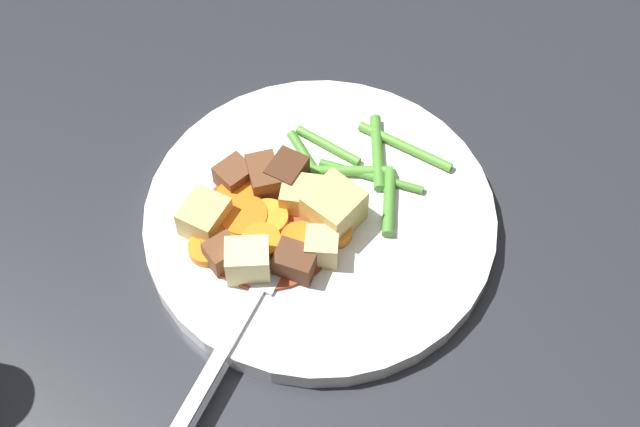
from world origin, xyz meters
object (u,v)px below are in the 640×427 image
object	(u,v)px
potato_chunk_1	(322,247)
potato_chunk_3	(248,261)
potato_chunk_2	(205,217)
dinner_plate	(320,220)
carrot_slice_0	(261,244)
potato_chunk_4	(303,196)
meat_chunk_4	(295,262)
fork	(243,315)
potato_chunk_0	(334,208)
carrot_slice_5	(239,199)
carrot_slice_7	(244,218)
meat_chunk_3	(225,259)
carrot_slice_2	(207,249)
meat_chunk_0	(264,177)
carrot_slice_4	(221,235)
carrot_slice_6	(268,220)
carrot_slice_3	(331,234)
meat_chunk_1	(287,174)
meat_chunk_2	(234,176)
carrot_slice_1	(300,242)

from	to	relation	value
potato_chunk_1	potato_chunk_3	xyz separation A→B (m)	(0.05, -0.01, 0.00)
potato_chunk_2	dinner_plate	bearing A→B (deg)	156.99
carrot_slice_0	potato_chunk_4	distance (m)	0.05
meat_chunk_4	potato_chunk_3	bearing A→B (deg)	-28.26
potato_chunk_2	fork	xyz separation A→B (m)	(0.01, 0.08, -0.01)
potato_chunk_4	meat_chunk_4	size ratio (longest dim) A/B	1.11
potato_chunk_0	carrot_slice_5	bearing A→B (deg)	-42.93
carrot_slice_7	meat_chunk_3	xyz separation A→B (m)	(0.03, 0.03, 0.00)
carrot_slice_5	potato_chunk_2	bearing A→B (deg)	10.43
carrot_slice_7	carrot_slice_2	bearing A→B (deg)	13.54
carrot_slice_5	meat_chunk_0	bearing A→B (deg)	-170.14
carrot_slice_4	carrot_slice_6	xyz separation A→B (m)	(-0.04, 0.01, 0.00)
carrot_slice_3	carrot_slice_5	distance (m)	0.07
potato_chunk_0	fork	distance (m)	0.10
carrot_slice_4	carrot_slice_6	distance (m)	0.04
carrot_slice_0	meat_chunk_3	distance (m)	0.03
dinner_plate	potato_chunk_2	xyz separation A→B (m)	(0.08, -0.03, 0.02)
carrot_slice_4	meat_chunk_1	xyz separation A→B (m)	(-0.07, -0.02, 0.01)
potato_chunk_1	dinner_plate	bearing A→B (deg)	-118.52
carrot_slice_0	meat_chunk_2	distance (m)	0.06
carrot_slice_0	fork	xyz separation A→B (m)	(0.04, 0.04, -0.01)
potato_chunk_2	potato_chunk_3	size ratio (longest dim) A/B	1.07
meat_chunk_1	potato_chunk_0	bearing A→B (deg)	105.58
carrot_slice_2	meat_chunk_4	bearing A→B (deg)	136.46
carrot_slice_4	meat_chunk_2	size ratio (longest dim) A/B	1.29
carrot_slice_0	meat_chunk_1	size ratio (longest dim) A/B	1.01
dinner_plate	potato_chunk_1	world-z (taller)	potato_chunk_1
carrot_slice_1	potato_chunk_2	size ratio (longest dim) A/B	0.87
carrot_slice_7	potato_chunk_3	world-z (taller)	potato_chunk_3
meat_chunk_4	carrot_slice_0	bearing A→B (deg)	-65.01
carrot_slice_5	meat_chunk_4	bearing A→B (deg)	96.51
carrot_slice_2	fork	distance (m)	0.06
potato_chunk_2	meat_chunk_2	world-z (taller)	potato_chunk_2
carrot_slice_2	potato_chunk_4	bearing A→B (deg)	-179.77
dinner_plate	meat_chunk_3	xyz separation A→B (m)	(0.08, 0.00, 0.02)
meat_chunk_1	carrot_slice_1	bearing A→B (deg)	70.04
carrot_slice_4	carrot_slice_6	world-z (taller)	same
meat_chunk_2	potato_chunk_4	bearing A→B (deg)	128.51
carrot_slice_1	potato_chunk_0	world-z (taller)	potato_chunk_0
carrot_slice_4	meat_chunk_4	xyz separation A→B (m)	(-0.03, 0.05, 0.01)
carrot_slice_0	carrot_slice_6	xyz separation A→B (m)	(-0.01, -0.02, -0.00)
carrot_slice_5	fork	distance (m)	0.09
carrot_slice_1	fork	xyz separation A→B (m)	(0.06, 0.03, -0.00)
carrot_slice_1	carrot_slice_2	world-z (taller)	carrot_slice_1
potato_chunk_0	potato_chunk_4	xyz separation A→B (m)	(0.01, -0.02, -0.00)
carrot_slice_3	potato_chunk_2	size ratio (longest dim) A/B	0.75
potato_chunk_2	potato_chunk_4	xyz separation A→B (m)	(-0.07, 0.02, -0.00)
carrot_slice_2	carrot_slice_6	xyz separation A→B (m)	(-0.05, 0.00, 0.00)
potato_chunk_3	potato_chunk_2	bearing A→B (deg)	-79.63
dinner_plate	fork	size ratio (longest dim) A/B	1.70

